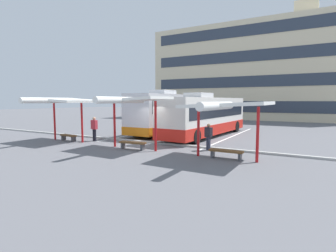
% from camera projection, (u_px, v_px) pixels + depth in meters
% --- Properties ---
extents(ground_plane, '(160.00, 160.00, 0.00)m').
position_uv_depth(ground_plane, '(145.00, 145.00, 17.44)').
color(ground_plane, slate).
extents(terminal_building, '(30.41, 12.11, 17.38)m').
position_uv_depth(terminal_building, '(252.00, 74.00, 43.94)').
color(terminal_building, beige).
rests_on(terminal_building, ground).
extents(coach_bus_0, '(2.70, 11.30, 3.79)m').
position_uv_depth(coach_bus_0, '(171.00, 113.00, 24.32)').
color(coach_bus_0, silver).
rests_on(coach_bus_0, ground).
extents(coach_bus_1, '(3.17, 11.56, 3.48)m').
position_uv_depth(coach_bus_1, '(206.00, 117.00, 21.59)').
color(coach_bus_1, silver).
rests_on(coach_bus_1, ground).
extents(lane_stripe_0, '(0.16, 14.00, 0.01)m').
position_uv_depth(lane_stripe_0, '(151.00, 131.00, 24.94)').
color(lane_stripe_0, white).
rests_on(lane_stripe_0, ground).
extents(lane_stripe_1, '(0.16, 14.00, 0.01)m').
position_uv_depth(lane_stripe_1, '(188.00, 134.00, 23.07)').
color(lane_stripe_1, white).
rests_on(lane_stripe_1, ground).
extents(lane_stripe_2, '(0.16, 14.00, 0.01)m').
position_uv_depth(lane_stripe_2, '(231.00, 137.00, 21.20)').
color(lane_stripe_2, white).
rests_on(lane_stripe_2, ground).
extents(waiting_shelter_0, '(3.86, 5.04, 3.11)m').
position_uv_depth(waiting_shelter_0, '(64.00, 101.00, 18.56)').
color(waiting_shelter_0, red).
rests_on(waiting_shelter_0, ground).
extents(bench_0, '(1.54, 0.58, 0.45)m').
position_uv_depth(bench_0, '(68.00, 136.00, 19.06)').
color(bench_0, brown).
rests_on(bench_0, ground).
extents(waiting_shelter_1, '(4.03, 4.42, 3.13)m').
position_uv_depth(waiting_shelter_1, '(131.00, 101.00, 15.47)').
color(waiting_shelter_1, red).
rests_on(waiting_shelter_1, ground).
extents(bench_1, '(1.69, 0.58, 0.45)m').
position_uv_depth(bench_1, '(133.00, 144.00, 15.79)').
color(bench_1, brown).
rests_on(bench_1, ground).
extents(waiting_shelter_2, '(3.98, 5.07, 2.86)m').
position_uv_depth(waiting_shelter_2, '(225.00, 106.00, 12.70)').
color(waiting_shelter_2, red).
rests_on(waiting_shelter_2, ground).
extents(bench_2, '(1.69, 0.42, 0.45)m').
position_uv_depth(bench_2, '(226.00, 152.00, 13.17)').
color(bench_2, brown).
rests_on(bench_2, ground).
extents(platform_kerb, '(44.00, 0.24, 0.12)m').
position_uv_depth(platform_kerb, '(151.00, 142.00, 18.00)').
color(platform_kerb, '#ADADA8').
rests_on(platform_kerb, ground).
extents(waiting_passenger_0, '(0.50, 0.38, 1.56)m').
position_uv_depth(waiting_passenger_0, '(208.00, 135.00, 15.39)').
color(waiting_passenger_0, '#33384C').
rests_on(waiting_passenger_0, ground).
extents(waiting_passenger_1, '(0.52, 0.28, 1.74)m').
position_uv_depth(waiting_passenger_1, '(94.00, 127.00, 18.92)').
color(waiting_passenger_1, black).
rests_on(waiting_passenger_1, ground).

